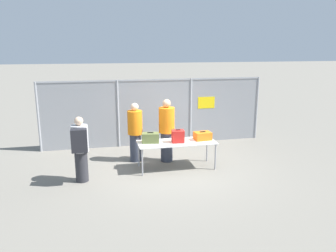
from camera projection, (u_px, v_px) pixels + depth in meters
ground_plane at (172, 169)px, 8.92m from camera, size 120.00×120.00×0.00m
fence_section at (156, 111)px, 10.94m from camera, size 7.47×0.07×2.22m
inspection_table at (177, 144)px, 8.84m from camera, size 2.10×0.80×0.75m
suitcase_olive at (150, 138)px, 8.74m from camera, size 0.49×0.35×0.28m
suitcase_red at (178, 136)px, 8.75m from camera, size 0.35×0.31×0.35m
suitcase_orange at (203, 136)px, 9.00m from camera, size 0.47×0.36×0.24m
traveler_hooded at (80, 147)px, 7.86m from camera, size 0.40×0.63×1.63m
security_worker_near at (167, 130)px, 9.34m from camera, size 0.45×0.45×1.81m
security_worker_far at (135, 132)px, 9.36m from camera, size 0.42×0.42×1.71m
utility_trailer at (198, 121)px, 12.69m from camera, size 4.13×2.23×0.76m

